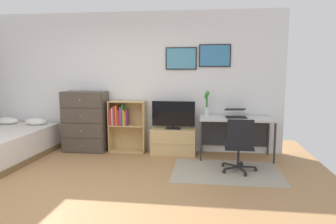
{
  "coord_description": "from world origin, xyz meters",
  "views": [
    {
      "loc": [
        1.65,
        -3.58,
        1.63
      ],
      "look_at": [
        0.98,
        1.5,
        0.9
      ],
      "focal_mm": 33.18,
      "sensor_mm": 36.0,
      "label": 1
    }
  ],
  "objects": [
    {
      "name": "dresser",
      "position": [
        -0.74,
        2.15,
        0.59
      ],
      "size": [
        0.84,
        0.46,
        1.18
      ],
      "color": "#4C4238",
      "rests_on": "ground_plane"
    },
    {
      "name": "ground_plane",
      "position": [
        0.0,
        0.0,
        0.0
      ],
      "size": [
        7.2,
        7.2,
        0.0
      ],
      "primitive_type": "plane",
      "color": "#A87A4C"
    },
    {
      "name": "tv_stand",
      "position": [
        1.0,
        2.17,
        0.24
      ],
      "size": [
        0.85,
        0.41,
        0.48
      ],
      "color": "tan",
      "rests_on": "ground_plane"
    },
    {
      "name": "bed",
      "position": [
        -2.07,
        1.41,
        0.26
      ],
      "size": [
        1.44,
        1.93,
        0.64
      ],
      "rotation": [
        0.0,
        0.0,
        -0.02
      ],
      "color": "brown",
      "rests_on": "ground_plane"
    },
    {
      "name": "office_chair",
      "position": [
        2.14,
        1.22,
        0.46
      ],
      "size": [
        0.56,
        0.58,
        0.86
      ],
      "rotation": [
        0.0,
        0.0,
        0.01
      ],
      "color": "#232326",
      "rests_on": "ground_plane"
    },
    {
      "name": "desk",
      "position": [
        2.15,
        2.13,
        0.61
      ],
      "size": [
        1.31,
        0.64,
        0.74
      ],
      "color": "silver",
      "rests_on": "ground_plane"
    },
    {
      "name": "bamboo_vase",
      "position": [
        1.62,
        2.24,
        1.0
      ],
      "size": [
        0.1,
        0.11,
        0.47
      ],
      "color": "silver",
      "rests_on": "desk"
    },
    {
      "name": "wall_back_with_posters",
      "position": [
        0.02,
        2.43,
        1.36
      ],
      "size": [
        6.12,
        0.09,
        2.7
      ],
      "color": "white",
      "rests_on": "ground_plane"
    },
    {
      "name": "computer_mouse",
      "position": [
        2.42,
        1.99,
        0.76
      ],
      "size": [
        0.06,
        0.1,
        0.03
      ],
      "primitive_type": "ellipsoid",
      "color": "silver",
      "rests_on": "desk"
    },
    {
      "name": "bookshelf",
      "position": [
        0.02,
        2.22,
        0.58
      ],
      "size": [
        0.71,
        0.3,
        1.0
      ],
      "color": "tan",
      "rests_on": "ground_plane"
    },
    {
      "name": "laptop",
      "position": [
        2.14,
        2.13,
        0.8
      ],
      "size": [
        0.4,
        0.43,
        0.16
      ],
      "rotation": [
        0.0,
        0.0,
        0.08
      ],
      "color": "black",
      "rests_on": "desk"
    },
    {
      "name": "area_rug",
      "position": [
        1.95,
        1.23,
        0.0
      ],
      "size": [
        1.7,
        1.2,
        0.01
      ],
      "primitive_type": "cube",
      "color": "#9E937F",
      "rests_on": "ground_plane"
    },
    {
      "name": "television",
      "position": [
        1.0,
        2.15,
        0.75
      ],
      "size": [
        0.81,
        0.16,
        0.53
      ],
      "color": "black",
      "rests_on": "tv_stand"
    }
  ]
}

